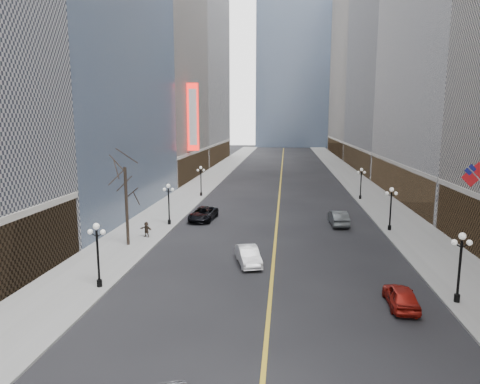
% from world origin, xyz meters
% --- Properties ---
extents(sidewalk_east, '(6.00, 230.00, 0.15)m').
position_xyz_m(sidewalk_east, '(14.00, 70.00, 0.07)').
color(sidewalk_east, gray).
rests_on(sidewalk_east, ground).
extents(sidewalk_west, '(6.00, 230.00, 0.15)m').
position_xyz_m(sidewalk_west, '(-14.00, 70.00, 0.07)').
color(sidewalk_west, gray).
rests_on(sidewalk_west, ground).
extents(lane_line, '(0.25, 200.00, 0.02)m').
position_xyz_m(lane_line, '(0.00, 80.00, 0.01)').
color(lane_line, gold).
rests_on(lane_line, ground).
extents(bldg_east_c, '(26.60, 40.60, 48.80)m').
position_xyz_m(bldg_east_c, '(29.88, 106.00, 24.18)').
color(bldg_east_c, gray).
rests_on(bldg_east_c, ground).
extents(bldg_east_d, '(26.60, 46.60, 62.80)m').
position_xyz_m(bldg_east_d, '(29.90, 149.00, 31.17)').
color(bldg_east_d, '#A6998A').
rests_on(bldg_east_d, ground).
extents(bldg_west_c, '(26.60, 30.60, 50.80)m').
position_xyz_m(bldg_west_c, '(-29.88, 87.00, 25.19)').
color(bldg_west_c, '#A6998A').
rests_on(bldg_west_c, ground).
extents(bldg_west_d, '(26.60, 38.60, 72.80)m').
position_xyz_m(bldg_west_d, '(-29.92, 121.00, 36.17)').
color(bldg_west_d, silver).
rests_on(bldg_west_d, ground).
extents(streetlamp_east_1, '(1.26, 0.44, 4.52)m').
position_xyz_m(streetlamp_east_1, '(11.80, 30.00, 2.90)').
color(streetlamp_east_1, black).
rests_on(streetlamp_east_1, sidewalk_east).
extents(streetlamp_east_2, '(1.26, 0.44, 4.52)m').
position_xyz_m(streetlamp_east_2, '(11.80, 48.00, 2.90)').
color(streetlamp_east_2, black).
rests_on(streetlamp_east_2, sidewalk_east).
extents(streetlamp_east_3, '(1.26, 0.44, 4.52)m').
position_xyz_m(streetlamp_east_3, '(11.80, 66.00, 2.90)').
color(streetlamp_east_3, black).
rests_on(streetlamp_east_3, sidewalk_east).
extents(streetlamp_west_1, '(1.26, 0.44, 4.52)m').
position_xyz_m(streetlamp_west_1, '(-11.80, 30.00, 2.90)').
color(streetlamp_west_1, black).
rests_on(streetlamp_west_1, sidewalk_west).
extents(streetlamp_west_2, '(1.26, 0.44, 4.52)m').
position_xyz_m(streetlamp_west_2, '(-11.80, 48.00, 2.90)').
color(streetlamp_west_2, black).
rests_on(streetlamp_west_2, sidewalk_west).
extents(streetlamp_west_3, '(1.26, 0.44, 4.52)m').
position_xyz_m(streetlamp_west_3, '(-11.80, 66.00, 2.90)').
color(streetlamp_west_3, black).
rests_on(streetlamp_west_3, sidewalk_west).
extents(flag_5, '(2.87, 0.12, 2.87)m').
position_xyz_m(flag_5, '(15.31, 37.00, 7.29)').
color(flag_5, '#B2B2B7').
rests_on(flag_5, ground).
extents(theatre_marquee, '(2.00, 0.55, 12.00)m').
position_xyz_m(theatre_marquee, '(-15.88, 80.00, 12.00)').
color(theatre_marquee, red).
rests_on(theatre_marquee, ground).
extents(tree_west_far, '(3.60, 3.60, 7.92)m').
position_xyz_m(tree_west_far, '(-13.50, 40.00, 6.24)').
color(tree_west_far, '#2D231C').
rests_on(tree_west_far, sidewalk_west).
extents(car_nb_mid, '(2.64, 4.63, 1.44)m').
position_xyz_m(car_nb_mid, '(-2.00, 36.14, 0.72)').
color(car_nb_mid, silver).
rests_on(car_nb_mid, ground).
extents(car_nb_far, '(3.01, 5.68, 1.52)m').
position_xyz_m(car_nb_far, '(-8.56, 50.91, 0.76)').
color(car_nb_far, black).
rests_on(car_nb_far, ground).
extents(car_sb_mid, '(1.75, 4.17, 1.41)m').
position_xyz_m(car_sb_mid, '(8.15, 29.21, 0.71)').
color(car_sb_mid, maroon).
rests_on(car_sb_mid, ground).
extents(car_sb_far, '(1.96, 5.03, 1.63)m').
position_xyz_m(car_sb_far, '(6.79, 50.19, 0.82)').
color(car_sb_far, '#494E50').
rests_on(car_sb_far, ground).
extents(ped_west_far, '(1.45, 0.87, 1.51)m').
position_xyz_m(ped_west_far, '(-12.65, 42.74, 0.91)').
color(ped_west_far, '#2C2118').
rests_on(ped_west_far, sidewalk_west).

